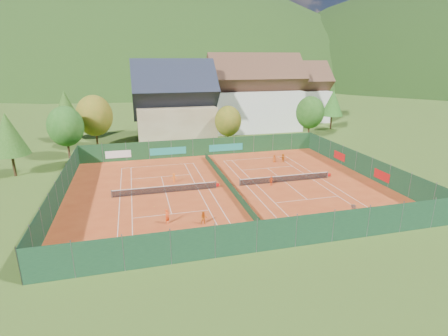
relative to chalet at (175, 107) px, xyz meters
The scene contains 35 objects.
ground 30.87m from the chalet, 84.29° to the right, with size 600.00×600.00×0.00m, color #38571B.
clay_pad 30.87m from the chalet, 84.29° to the right, with size 40.00×32.00×0.01m, color #B9421B.
court_markings_left 31.12m from the chalet, 99.46° to the right, with size 11.03×23.83×0.00m.
court_markings_right 32.63m from the chalet, 69.86° to the right, with size 11.03×23.83×0.00m.
tennis_net_left 31.00m from the chalet, 99.17° to the right, with size 13.30×0.10×1.02m.
tennis_net_right 32.59m from the chalet, 69.60° to the right, with size 13.30×0.10×1.02m.
court_divider 30.77m from the chalet, 84.29° to the right, with size 0.03×28.80×1.00m.
fence_north 15.14m from the chalet, 79.70° to the right, with size 40.00×0.10×3.00m.
fence_south 46.38m from the chalet, 86.27° to the right, with size 40.00×0.04×3.00m.
fence_west 34.86m from the chalet, 119.54° to the right, with size 0.04×32.00×3.00m.
fence_east 38.11m from the chalet, 52.48° to the right, with size 0.09×32.00×3.00m.
chalet is the anchor object (origin of this frame).
hotel_block_a 19.94m from the chalet, 17.53° to the left, with size 21.60×11.00×17.25m.
hotel_block_b 35.85m from the chalet, 22.99° to the left, with size 17.28×10.00×15.50m.
tree_west_front 21.51m from the chalet, 152.24° to the right, with size 5.72×5.72×8.69m.
tree_west_mid 15.53m from the chalet, 165.07° to the right, with size 6.44×6.44×9.78m.
tree_west_back 21.38m from the chalet, 169.22° to the left, with size 5.60×5.60×10.00m.
tree_center 12.19m from the chalet, 41.63° to the right, with size 5.01×5.01×7.60m.
tree_east_front 27.69m from the chalet, 12.53° to the right, with size 5.72×5.72×8.69m.
tree_east_mid 37.06m from the chalet, ahead, with size 5.04×5.04×9.00m.
tree_west_side 30.81m from the chalet, 144.25° to the right, with size 5.04×5.04×9.00m.
tree_east_back 30.68m from the chalet, 19.03° to the left, with size 7.15×7.15×10.86m.
mountain_backdrop 211.04m from the chalet, 81.19° to the left, with size 820.00×530.00×242.00m.
ball_hopper 43.49m from the chalet, 70.62° to the right, with size 0.34×0.34×0.80m.
loose_ball_0 35.28m from the chalet, 101.12° to the right, with size 0.07×0.07×0.07m, color #CCD833.
loose_ball_1 40.22m from the chalet, 80.77° to the right, with size 0.07×0.07×0.07m, color #CCD833.
loose_ball_2 27.88m from the chalet, 85.63° to the right, with size 0.07×0.07×0.07m, color #CCD833.
loose_ball_3 25.61m from the chalet, 94.61° to the right, with size 0.07×0.07×0.07m, color #CCD833.
loose_ball_4 36.75m from the chalet, 69.14° to the right, with size 0.07×0.07×0.07m, color #CCD833.
player_left_near 39.45m from the chalet, 98.33° to the right, with size 0.58×0.38×1.58m, color #FF4F16.
player_left_mid 40.18m from the chalet, 93.08° to the right, with size 0.69×0.54×1.42m, color #CE5912.
player_left_far 27.43m from the chalet, 97.61° to the right, with size 0.87×0.50×1.34m, color orange.
player_right_near 32.56m from the chalet, 74.32° to the right, with size 0.74×0.31×1.27m, color #F44C15.
player_right_far_a 25.39m from the chalet, 57.54° to the right, with size 0.59×0.38×1.21m, color #CF4C12.
player_right_far_b 26.39m from the chalet, 55.56° to the right, with size 1.33×0.42×1.43m, color #CC5E12.
Camera 1 is at (-11.19, -40.93, 15.92)m, focal length 28.00 mm.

